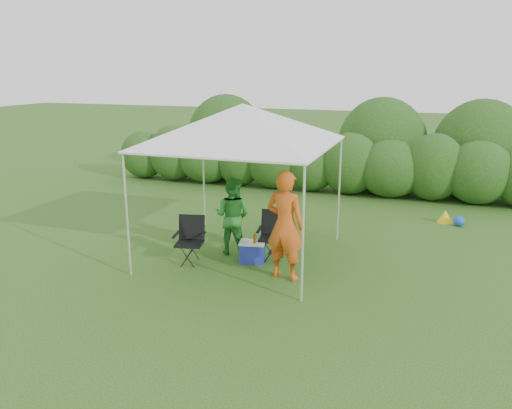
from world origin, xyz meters
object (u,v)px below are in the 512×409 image
(canopy, at_px, (243,125))
(man, at_px, (285,225))
(chair_right, at_px, (274,232))
(woman, at_px, (232,216))
(chair_left, at_px, (190,236))
(cooler, at_px, (252,252))

(canopy, xyz_separation_m, man, (1.01, -0.74, -1.54))
(chair_right, bearing_deg, woman, 174.30)
(man, bearing_deg, chair_left, 6.66)
(chair_right, height_order, woman, woman)
(chair_left, relative_size, woman, 0.58)
(chair_left, bearing_deg, man, -16.85)
(chair_right, distance_m, woman, 0.83)
(man, xyz_separation_m, woman, (-1.26, 0.80, -0.19))
(canopy, height_order, chair_right, canopy)
(chair_right, relative_size, woman, 0.60)
(canopy, xyz_separation_m, chair_right, (0.56, 0.10, -1.96))
(canopy, bearing_deg, woman, 166.93)
(chair_left, relative_size, cooler, 1.66)
(chair_left, xyz_separation_m, cooler, (1.07, 0.35, -0.29))
(canopy, distance_m, woman, 1.74)
(woman, bearing_deg, chair_right, -174.49)
(chair_right, xyz_separation_m, cooler, (-0.29, -0.35, -0.31))
(chair_right, distance_m, chair_left, 1.53)
(man, bearing_deg, cooler, -21.94)
(man, relative_size, woman, 1.25)
(canopy, bearing_deg, man, -36.23)
(chair_right, bearing_deg, cooler, -138.03)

